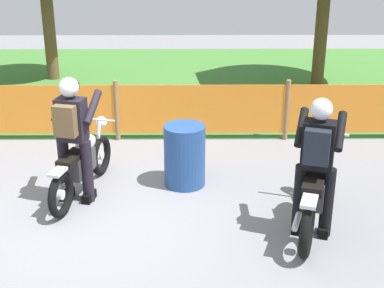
# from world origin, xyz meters

# --- Properties ---
(ground) EXTENTS (24.00, 24.00, 0.02)m
(ground) POSITION_xyz_m (0.00, 0.00, -0.01)
(ground) COLOR gray
(grass_verge) EXTENTS (24.00, 7.25, 0.01)m
(grass_verge) POSITION_xyz_m (0.00, 6.18, 0.01)
(grass_verge) COLOR #427A33
(grass_verge) RESTS_ON ground
(barrier_fence) EXTENTS (11.57, 0.08, 1.05)m
(barrier_fence) POSITION_xyz_m (-0.00, 2.56, 0.54)
(barrier_fence) COLOR olive
(barrier_fence) RESTS_ON ground
(motorcycle_lead) EXTENTS (0.71, 1.87, 0.90)m
(motorcycle_lead) POSITION_xyz_m (-0.24, 0.55, 0.44)
(motorcycle_lead) COLOR black
(motorcycle_lead) RESTS_ON ground
(motorcycle_trailing) EXTENTS (0.88, 2.04, 1.00)m
(motorcycle_trailing) POSITION_xyz_m (2.74, -0.32, 0.49)
(motorcycle_trailing) COLOR black
(motorcycle_trailing) RESTS_ON ground
(rider_lead) EXTENTS (0.64, 0.75, 1.69)m
(rider_lead) POSITION_xyz_m (-0.29, 0.35, 0.95)
(rider_lead) COLOR black
(rider_lead) RESTS_ON ground
(rider_trailing) EXTENTS (0.66, 0.77, 1.69)m
(rider_trailing) POSITION_xyz_m (2.67, -0.54, 0.95)
(rider_trailing) COLOR black
(rider_trailing) RESTS_ON ground
(oil_drum) EXTENTS (0.58, 0.58, 0.88)m
(oil_drum) POSITION_xyz_m (1.15, 0.82, 0.44)
(oil_drum) COLOR navy
(oil_drum) RESTS_ON ground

